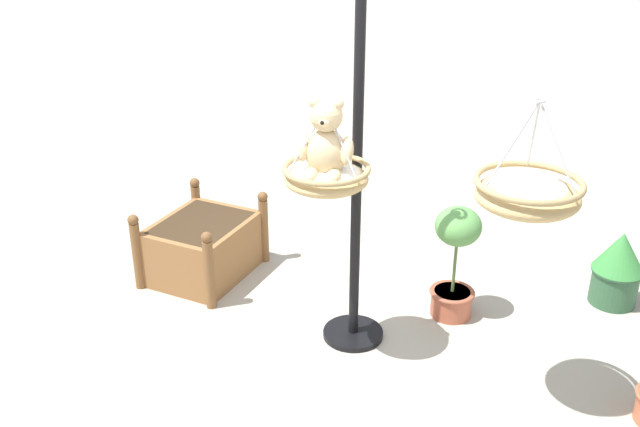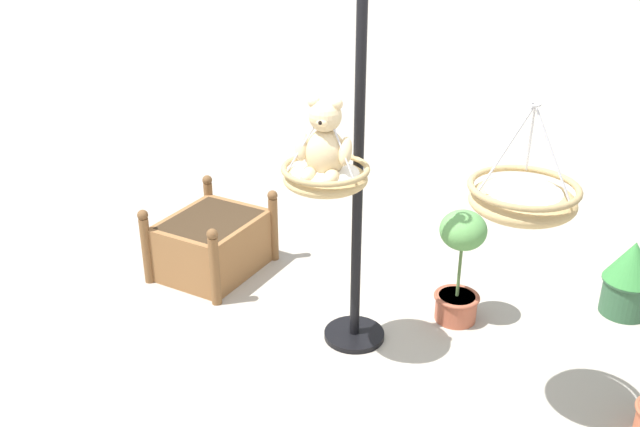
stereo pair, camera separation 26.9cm
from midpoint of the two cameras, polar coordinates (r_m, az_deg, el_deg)
ground_plane at (r=5.26m, az=1.24°, el=-10.20°), size 40.00×40.00×0.00m
display_pole_central at (r=4.89m, az=4.52°, el=-1.97°), size 0.44×0.44×2.58m
hanging_basket_with_teddy at (r=4.48m, az=2.17°, el=2.97°), size 0.56×0.56×0.55m
teddy_bear at (r=4.38m, az=2.13°, el=5.53°), size 0.36×0.33×0.52m
hanging_basket_left_high at (r=4.02m, az=17.77°, el=1.14°), size 0.60×0.60×0.64m
wooden_planter_box at (r=6.06m, az=-7.36°, el=-2.33°), size 0.95×1.06×0.66m
potted_plant_flowering_red at (r=5.37m, az=12.56°, el=-3.95°), size 0.35×0.35×0.90m
potted_plant_small_succulent at (r=5.94m, az=24.72°, el=-4.64°), size 0.39×0.39×0.61m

